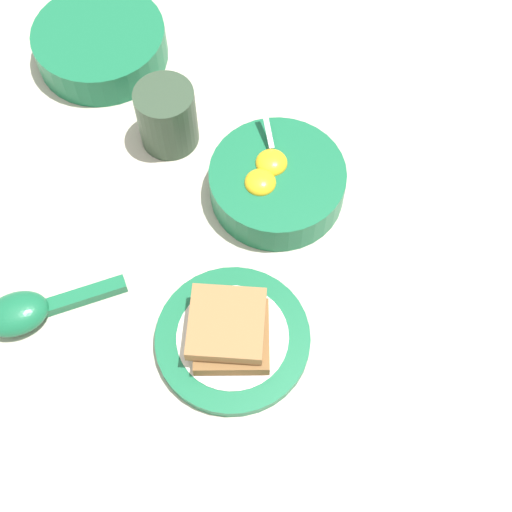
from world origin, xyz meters
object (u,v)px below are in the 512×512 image
Objects in this scene: toast_plate at (233,339)px; congee_bowl at (100,43)px; soup_spoon at (27,311)px; egg_bowl at (277,182)px; drinking_cup at (167,116)px; toast_sandwich at (229,330)px.

congee_bowl is at bearing 15.53° from toast_plate.
congee_bowl reaches higher than soup_spoon.
egg_bowl is 0.35m from soup_spoon.
egg_bowl is at bearing -67.94° from soup_spoon.
soup_spoon is 0.92× the size of congee_bowl.
drinking_cup is at bearing -152.52° from congee_bowl.
drinking_cup is at bearing 8.01° from toast_sandwich.
toast_sandwich is 0.58× the size of congee_bowl.
egg_bowl is at bearing -141.84° from congee_bowl.
drinking_cup is at bearing 49.53° from egg_bowl.
congee_bowl is 0.19m from drinking_cup.
drinking_cup is (0.32, 0.04, 0.01)m from toast_sandwich.
toast_sandwich is at bearing 76.86° from toast_plate.
egg_bowl is 0.92× the size of congee_bowl.
soup_spoon is at bearing 74.21° from toast_plate.
toast_plate is 0.32m from drinking_cup.
congee_bowl is at bearing -14.83° from soup_spoon.
toast_sandwich is at bearing -171.99° from drinking_cup.
toast_plate is at bearing -105.79° from soup_spoon.
soup_spoon is at bearing 112.06° from egg_bowl.
congee_bowl is at bearing 15.19° from toast_sandwich.
toast_plate is 0.25m from soup_spoon.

